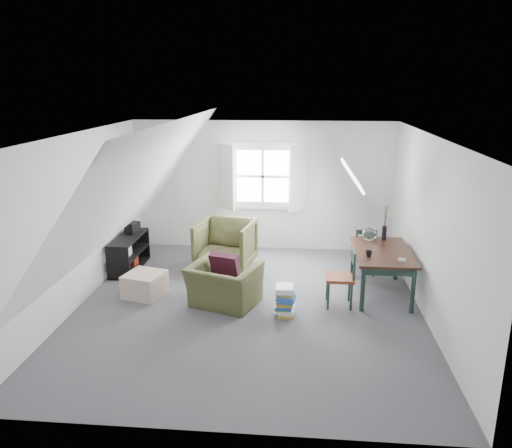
# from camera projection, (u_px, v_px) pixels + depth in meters

# --- Properties ---
(floor) EXTENTS (5.50, 5.50, 0.00)m
(floor) POSITION_uv_depth(u_px,v_px,m) (248.00, 307.00, 7.35)
(floor) COLOR #4A4A50
(floor) RESTS_ON ground
(ceiling) EXTENTS (5.50, 5.50, 0.00)m
(ceiling) POSITION_uv_depth(u_px,v_px,m) (248.00, 136.00, 6.66)
(ceiling) COLOR white
(ceiling) RESTS_ON wall_back
(wall_back) EXTENTS (5.00, 0.00, 5.00)m
(wall_back) POSITION_uv_depth(u_px,v_px,m) (263.00, 186.00, 9.64)
(wall_back) COLOR silver
(wall_back) RESTS_ON ground
(wall_front) EXTENTS (5.00, 0.00, 5.00)m
(wall_front) POSITION_uv_depth(u_px,v_px,m) (215.00, 312.00, 4.37)
(wall_front) COLOR silver
(wall_front) RESTS_ON ground
(wall_left) EXTENTS (0.00, 5.50, 5.50)m
(wall_left) POSITION_uv_depth(u_px,v_px,m) (77.00, 221.00, 7.22)
(wall_left) COLOR silver
(wall_left) RESTS_ON ground
(wall_right) EXTENTS (0.00, 5.50, 5.50)m
(wall_right) POSITION_uv_depth(u_px,v_px,m) (430.00, 230.00, 6.79)
(wall_right) COLOR silver
(wall_right) RESTS_ON ground
(slope_left) EXTENTS (3.19, 5.50, 4.48)m
(slope_left) POSITION_uv_depth(u_px,v_px,m) (138.00, 187.00, 7.00)
(slope_left) COLOR white
(slope_left) RESTS_ON wall_left
(slope_right) EXTENTS (3.19, 5.50, 4.48)m
(slope_right) POSITION_uv_depth(u_px,v_px,m) (362.00, 191.00, 6.73)
(slope_right) COLOR white
(slope_right) RESTS_ON wall_right
(dormer_window) EXTENTS (1.71, 0.35, 1.30)m
(dormer_window) POSITION_uv_depth(u_px,v_px,m) (263.00, 177.00, 9.51)
(dormer_window) COLOR white
(dormer_window) RESTS_ON wall_back
(skylight) EXTENTS (0.35, 0.75, 0.47)m
(skylight) POSITION_uv_depth(u_px,v_px,m) (352.00, 176.00, 7.98)
(skylight) COLOR white
(skylight) RESTS_ON slope_right
(armchair_near) EXTENTS (1.19, 1.11, 0.62)m
(armchair_near) POSITION_uv_depth(u_px,v_px,m) (224.00, 304.00, 7.44)
(armchair_near) COLOR #424424
(armchair_near) RESTS_ON floor
(armchair_far) EXTENTS (1.08, 1.11, 0.87)m
(armchair_far) POSITION_uv_depth(u_px,v_px,m) (226.00, 268.00, 8.88)
(armchair_far) COLOR #424424
(armchair_far) RESTS_ON floor
(throw_pillow) EXTENTS (0.48, 0.36, 0.45)m
(throw_pillow) POSITION_uv_depth(u_px,v_px,m) (225.00, 266.00, 7.43)
(throw_pillow) COLOR #3C1022
(throw_pillow) RESTS_ON armchair_near
(ottoman) EXTENTS (0.66, 0.66, 0.36)m
(ottoman) POSITION_uv_depth(u_px,v_px,m) (145.00, 284.00, 7.69)
(ottoman) COLOR tan
(ottoman) RESTS_ON floor
(dining_table) EXTENTS (0.86, 1.43, 0.71)m
(dining_table) POSITION_uv_depth(u_px,v_px,m) (382.00, 256.00, 7.63)
(dining_table) COLOR black
(dining_table) RESTS_ON floor
(demijohn) EXTENTS (0.23, 0.23, 0.32)m
(demijohn) POSITION_uv_depth(u_px,v_px,m) (369.00, 233.00, 8.01)
(demijohn) COLOR silver
(demijohn) RESTS_ON dining_table
(vase_twigs) EXTENTS (0.07, 0.08, 0.58)m
(vase_twigs) POSITION_uv_depth(u_px,v_px,m) (384.00, 232.00, 8.09)
(vase_twigs) COLOR black
(vase_twigs) RESTS_ON dining_table
(cup) EXTENTS (0.11, 0.11, 0.09)m
(cup) POSITION_uv_depth(u_px,v_px,m) (369.00, 257.00, 7.34)
(cup) COLOR black
(cup) RESTS_ON dining_table
(paper_box) EXTENTS (0.12, 0.10, 0.04)m
(paper_box) POSITION_uv_depth(u_px,v_px,m) (402.00, 260.00, 7.15)
(paper_box) COLOR white
(paper_box) RESTS_ON dining_table
(dining_chair_far) EXTENTS (0.39, 0.39, 0.84)m
(dining_chair_far) POSITION_uv_depth(u_px,v_px,m) (364.00, 250.00, 8.48)
(dining_chair_far) COLOR maroon
(dining_chair_far) RESTS_ON floor
(dining_chair_near) EXTENTS (0.41, 0.41, 0.87)m
(dining_chair_near) POSITION_uv_depth(u_px,v_px,m) (342.00, 277.00, 7.28)
(dining_chair_near) COLOR maroon
(dining_chair_near) RESTS_ON floor
(media_shelf) EXTENTS (0.38, 1.15, 0.59)m
(media_shelf) POSITION_uv_depth(u_px,v_px,m) (129.00, 255.00, 8.75)
(media_shelf) COLOR black
(media_shelf) RESTS_ON floor
(electronics_box) EXTENTS (0.25, 0.30, 0.20)m
(electronics_box) POSITION_uv_depth(u_px,v_px,m) (132.00, 228.00, 8.92)
(electronics_box) COLOR black
(electronics_box) RESTS_ON media_shelf
(magazine_stack) EXTENTS (0.32, 0.38, 0.43)m
(magazine_stack) POSITION_uv_depth(u_px,v_px,m) (285.00, 301.00, 7.05)
(magazine_stack) COLOR #B29933
(magazine_stack) RESTS_ON floor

